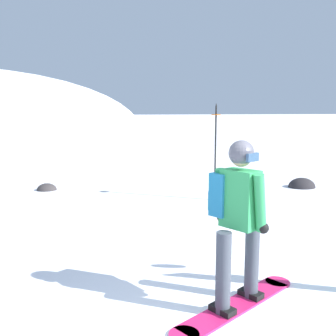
# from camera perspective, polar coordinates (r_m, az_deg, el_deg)

# --- Properties ---
(snowboarder_main) EXTENTS (1.62, 1.08, 1.71)m
(snowboarder_main) POSITION_cam_1_polar(r_m,az_deg,el_deg) (3.96, 10.14, -7.46)
(snowboarder_main) COLOR #D11E5B
(snowboarder_main) RESTS_ON ground
(piste_marker_far) EXTENTS (0.20, 0.20, 2.16)m
(piste_marker_far) POSITION_cam_1_polar(r_m,az_deg,el_deg) (8.55, 7.02, 3.30)
(piste_marker_far) COLOR black
(piste_marker_far) RESTS_ON ground
(rock_mid) EXTENTS (0.71, 0.60, 0.50)m
(rock_mid) POSITION_cam_1_polar(r_m,az_deg,el_deg) (10.67, 19.12, -2.70)
(rock_mid) COLOR #282628
(rock_mid) RESTS_ON ground
(rock_small) EXTENTS (0.49, 0.42, 0.34)m
(rock_small) POSITION_cam_1_polar(r_m,az_deg,el_deg) (10.20, -17.46, -3.13)
(rock_small) COLOR #383333
(rock_small) RESTS_ON ground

